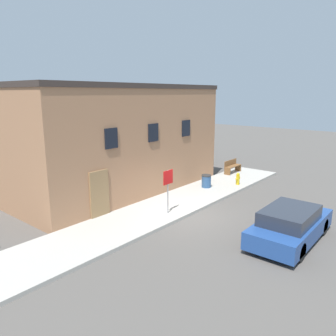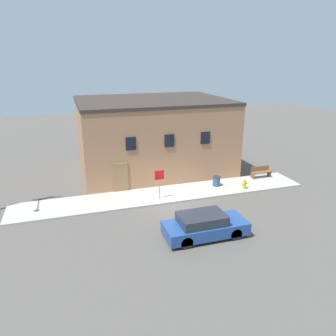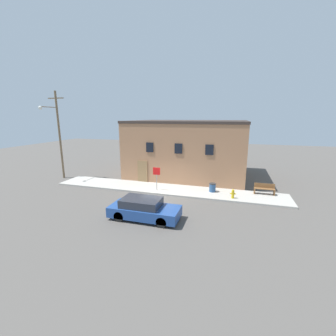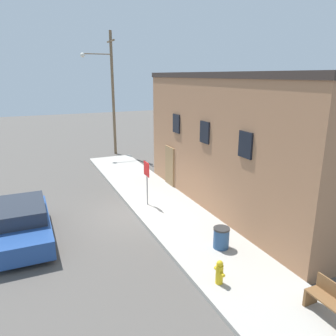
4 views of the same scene
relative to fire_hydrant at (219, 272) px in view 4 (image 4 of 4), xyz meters
name	(u,v)px [view 4 (image 4 of 4)]	position (x,y,z in m)	size (l,w,h in m)	color
ground_plane	(135,215)	(-5.71, -0.60, -0.50)	(80.00, 80.00, 0.00)	#56514C
sidewalk	(166,208)	(-5.71, 0.84, -0.43)	(20.26, 2.90, 0.15)	#B2ADA3
brick_building	(288,137)	(-4.92, 6.80, 2.46)	(11.89, 9.15, 5.91)	#A87551
fire_hydrant	(219,272)	(0.00, 0.00, 0.00)	(0.44, 0.21, 0.71)	gold
stop_sign	(147,175)	(-6.28, 0.18, 1.03)	(0.63, 0.06, 1.99)	gray
trash_bin	(221,238)	(-1.67, 1.13, 0.01)	(0.56, 0.56, 0.73)	#2D517F
utility_pole	(110,89)	(-17.18, 1.46, 4.32)	(1.80, 2.26, 8.77)	brown
parked_car	(23,223)	(-5.32, -4.98, 0.14)	(4.42, 1.83, 1.33)	black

